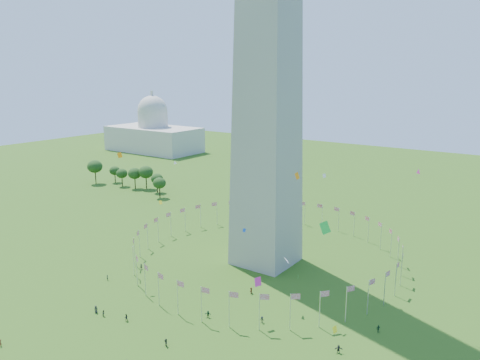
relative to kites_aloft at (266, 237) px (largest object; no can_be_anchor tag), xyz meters
The scene contains 6 objects.
ground 34.50m from the kites_aloft, 126.37° to the right, with size 600.00×600.00×0.00m, color #295012.
flag_ring 35.25m from the kites_aloft, 121.95° to the left, with size 80.24×80.24×9.00m.
capitol_building 251.89m from the kites_aloft, 141.42° to the left, with size 70.00×35.00×46.00m, color beige, non-canonical shape.
crowd 25.58m from the kites_aloft, 108.14° to the right, with size 72.79×63.21×1.87m.
kites_aloft is the anchor object (origin of this frame).
tree_line_west 142.23m from the kites_aloft, 151.41° to the left, with size 55.37×15.51×12.25m.
Camera 1 is at (71.79, -65.80, 57.32)m, focal length 35.00 mm.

